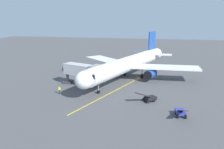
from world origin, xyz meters
TOP-DOWN VIEW (x-y plane):
  - ground_plane at (0.00, 0.00)m, footprint 220.00×220.00m
  - apron_lead_in_line at (1.99, 7.11)m, footprint 13.86×37.69m
  - airplane at (1.90, 0.85)m, footprint 32.72×38.99m
  - jet_bridge at (10.79, 9.63)m, footprint 11.32×6.27m
  - ground_crew_marshaller at (14.59, 15.83)m, footprint 0.41×0.27m
  - ground_crew_wing_walker at (10.25, 9.12)m, footprint 0.41×0.26m
  - tug_near_nose at (21.45, -5.04)m, footprint 2.42×2.74m
  - belt_loader_portside at (-9.72, 22.28)m, footprint 1.83×4.69m
  - tug_starboard_side at (7.47, -12.31)m, footprint 1.88×2.51m
  - belt_loader_rear_apron at (-4.26, 16.44)m, footprint 4.19×3.97m
  - safety_cone_nose_left at (9.66, 13.18)m, footprint 0.32×0.32m
  - safety_cone_nose_right at (11.40, 10.01)m, footprint 0.32×0.32m
  - safety_cone_wing_port at (12.34, 7.57)m, footprint 0.32×0.32m
  - safety_cone_wing_starboard at (15.30, 5.75)m, footprint 0.32×0.32m

SIDE VIEW (x-z plane):
  - ground_plane at x=0.00m, z-range 0.00..0.00m
  - apron_lead_in_line at x=1.99m, z-range 0.00..0.01m
  - safety_cone_nose_left at x=9.66m, z-range 0.00..0.55m
  - safety_cone_nose_right at x=11.40m, z-range 0.00..0.55m
  - safety_cone_wing_port at x=12.34m, z-range 0.00..0.55m
  - safety_cone_wing_starboard at x=15.30m, z-range 0.00..0.55m
  - tug_near_nose at x=21.45m, z-range -0.05..1.45m
  - tug_starboard_side at x=7.47m, z-range -0.05..1.45m
  - belt_loader_portside at x=-9.72m, z-range -0.45..1.88m
  - belt_loader_rear_apron at x=-4.26m, z-range -0.45..1.88m
  - ground_crew_marshaller at x=14.59m, z-range 0.03..1.74m
  - ground_crew_wing_walker at x=10.25m, z-range 0.03..1.74m
  - jet_bridge at x=10.79m, z-range 1.06..6.46m
  - airplane at x=1.90m, z-range -1.75..9.75m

